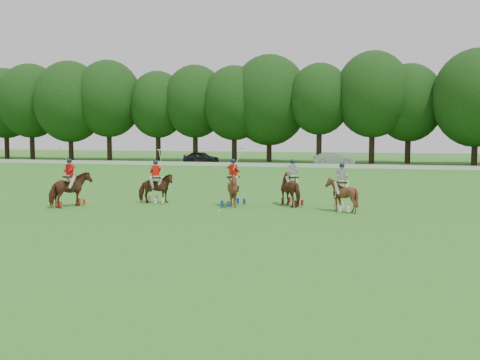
% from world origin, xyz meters
% --- Properties ---
extents(ground, '(180.00, 180.00, 0.00)m').
position_xyz_m(ground, '(0.00, 0.00, 0.00)').
color(ground, '#316A1E').
rests_on(ground, ground).
extents(tree_line, '(117.98, 14.32, 14.75)m').
position_xyz_m(tree_line, '(0.26, 48.05, 8.23)').
color(tree_line, black).
rests_on(tree_line, ground).
extents(boundary_rail, '(120.00, 0.10, 0.44)m').
position_xyz_m(boundary_rail, '(0.00, 38.00, 0.22)').
color(boundary_rail, white).
rests_on(boundary_rail, ground).
extents(car_left, '(4.69, 2.13, 1.56)m').
position_xyz_m(car_left, '(-14.31, 42.50, 0.78)').
color(car_left, black).
rests_on(car_left, ground).
extents(car_mid, '(5.05, 2.87, 1.58)m').
position_xyz_m(car_mid, '(2.38, 42.50, 0.79)').
color(car_mid, '#99999E').
rests_on(car_mid, ground).
extents(polo_red_a, '(1.80, 2.32, 3.01)m').
position_xyz_m(polo_red_a, '(-7.16, 2.06, 0.91)').
color(polo_red_a, '#532516').
rests_on(polo_red_a, ground).
extents(polo_red_b, '(2.11, 2.07, 2.86)m').
position_xyz_m(polo_red_b, '(-3.53, 4.54, 0.83)').
color(polo_red_b, '#532516').
rests_on(polo_red_b, ground).
extents(polo_red_c, '(1.94, 2.03, 3.00)m').
position_xyz_m(polo_red_c, '(0.85, 4.37, 0.90)').
color(polo_red_c, '#532516').
rests_on(polo_red_c, ground).
extents(polo_stripe_a, '(2.05, 2.15, 2.42)m').
position_xyz_m(polo_stripe_a, '(3.71, 5.52, 0.89)').
color(polo_stripe_a, '#532516').
rests_on(polo_stripe_a, ground).
extents(polo_stripe_b, '(1.71, 1.81, 2.34)m').
position_xyz_m(polo_stripe_b, '(6.34, 4.01, 0.85)').
color(polo_stripe_b, '#532516').
rests_on(polo_stripe_b, ground).
extents(polo_ball, '(0.09, 0.09, 0.09)m').
position_xyz_m(polo_ball, '(0.69, 2.40, 0.04)').
color(polo_ball, white).
rests_on(polo_ball, ground).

